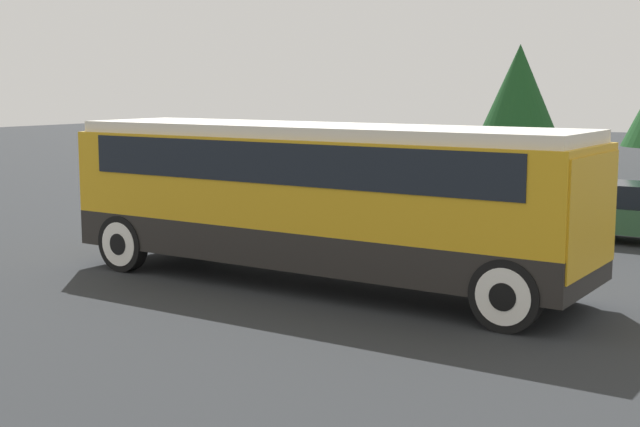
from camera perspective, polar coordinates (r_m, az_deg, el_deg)
The scene contains 4 objects.
ground_plane at distance 17.10m, azimuth -0.00°, elevation -4.55°, with size 120.00×120.00×0.00m, color #26282B.
tour_bus at distance 16.73m, azimuth 0.27°, elevation 1.60°, with size 10.31×2.70×3.05m.
parked_car_mid at distance 25.31m, azimuth 8.41°, elevation 1.23°, with size 4.25×1.92×1.51m.
tree_center at distance 41.96m, azimuth 12.64°, elevation 7.89°, with size 3.36×3.36×5.64m.
Camera 1 is at (9.18, -13.92, 3.78)m, focal length 50.00 mm.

